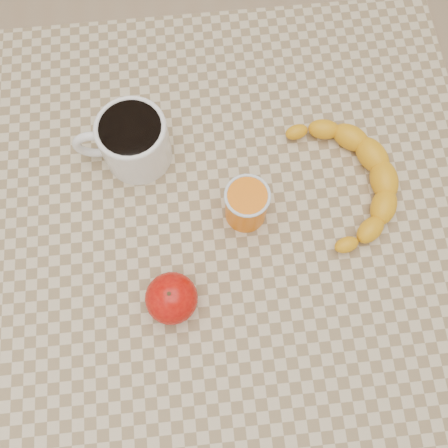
{
  "coord_description": "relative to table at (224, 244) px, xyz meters",
  "views": [
    {
      "loc": [
        -0.02,
        -0.23,
        1.46
      ],
      "look_at": [
        0.0,
        0.0,
        0.77
      ],
      "focal_mm": 40.0,
      "sensor_mm": 36.0,
      "label": 1
    }
  ],
  "objects": [
    {
      "name": "banana",
      "position": [
        0.19,
        0.05,
        0.11
      ],
      "size": [
        0.21,
        0.28,
        0.04
      ],
      "primitive_type": null,
      "rotation": [
        0.0,
        0.0,
        0.06
      ],
      "color": "orange",
      "rests_on": "table"
    },
    {
      "name": "coffee_mug",
      "position": [
        -0.12,
        0.14,
        0.13
      ],
      "size": [
        0.15,
        0.11,
        0.09
      ],
      "color": "white",
      "rests_on": "table"
    },
    {
      "name": "table",
      "position": [
        0.0,
        0.0,
        0.0
      ],
      "size": [
        0.8,
        0.8,
        0.75
      ],
      "color": "tan",
      "rests_on": "ground"
    },
    {
      "name": "ground",
      "position": [
        0.0,
        0.0,
        -0.66
      ],
      "size": [
        3.0,
        3.0,
        0.0
      ],
      "primitive_type": "plane",
      "color": "tan",
      "rests_on": "ground"
    },
    {
      "name": "apple",
      "position": [
        -0.08,
        -0.1,
        0.12
      ],
      "size": [
        0.08,
        0.08,
        0.07
      ],
      "color": "#980505",
      "rests_on": "table"
    },
    {
      "name": "orange_juice_glass",
      "position": [
        0.03,
        0.02,
        0.13
      ],
      "size": [
        0.07,
        0.07,
        0.08
      ],
      "color": "orange",
      "rests_on": "table"
    }
  ]
}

